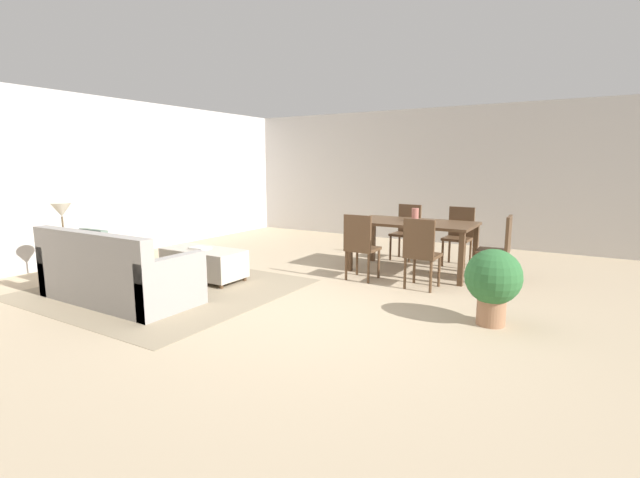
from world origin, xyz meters
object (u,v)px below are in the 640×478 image
object	(u,v)px
dining_chair_near_left	(360,243)
book_on_ottoman	(200,248)
couch	(116,276)
potted_plant	(493,281)
dining_chair_near_right	(421,250)
dining_chair_head_east	(500,245)
table_lamp	(61,212)
side_table	(65,251)
dining_table	(413,227)
ottoman_table	(204,262)
dining_chair_far_right	(459,233)
vase_centerpiece	(415,215)
dining_chair_far_left	(407,229)

from	to	relation	value
dining_chair_near_left	book_on_ottoman	size ratio (longest dim) A/B	3.54
couch	potted_plant	distance (m)	4.19
dining_chair_near_right	dining_chair_head_east	distance (m)	1.17
couch	dining_chair_near_left	distance (m)	3.10
table_lamp	side_table	bearing A→B (deg)	-90.00
side_table	dining_table	size ratio (longest dim) A/B	0.32
couch	ottoman_table	xyz separation A→B (m)	(0.16, 1.24, -0.05)
ottoman_table	book_on_ottoman	size ratio (longest dim) A/B	4.49
dining_chair_far_right	side_table	bearing A→B (deg)	-137.39
vase_centerpiece	dining_chair_near_left	bearing A→B (deg)	-118.29
dining_chair_far_right	book_on_ottoman	bearing A→B (deg)	-135.03
table_lamp	dining_table	world-z (taller)	table_lamp
dining_chair_head_east	book_on_ottoman	distance (m)	4.08
side_table	book_on_ottoman	world-z (taller)	side_table
vase_centerpiece	couch	bearing A→B (deg)	-128.07
table_lamp	dining_chair_near_left	xyz separation A→B (m)	(3.31, 2.19, -0.46)
dining_table	dining_chair_far_left	xyz separation A→B (m)	(-0.40, 0.85, -0.15)
ottoman_table	dining_chair_near_left	world-z (taller)	dining_chair_near_left
dining_chair_near_left	dining_chair_near_right	distance (m)	0.86
couch	dining_chair_far_right	xyz separation A→B (m)	(2.95, 4.03, 0.23)
table_lamp	potted_plant	bearing A→B (deg)	14.02
potted_plant	dining_chair_far_right	bearing A→B (deg)	110.83
side_table	dining_chair_head_east	distance (m)	5.83
book_on_ottoman	dining_chair_far_right	bearing A→B (deg)	44.97
dining_table	dining_chair_near_right	bearing A→B (deg)	-63.93
ottoman_table	side_table	xyz separation A→B (m)	(-1.43, -1.10, 0.20)
side_table	dining_chair_near_right	bearing A→B (deg)	27.58
side_table	book_on_ottoman	bearing A→B (deg)	37.27
ottoman_table	side_table	distance (m)	1.82
side_table	book_on_ottoman	xyz separation A→B (m)	(1.40, 1.07, 0.00)
book_on_ottoman	dining_chair_far_left	bearing A→B (deg)	55.30
couch	ottoman_table	bearing A→B (deg)	82.86
dining_table	vase_centerpiece	world-z (taller)	vase_centerpiece
ottoman_table	dining_chair_near_right	world-z (taller)	dining_chair_near_right
dining_chair_near_right	dining_chair_head_east	xyz separation A→B (m)	(0.81, 0.84, 0.00)
dining_chair_far_right	dining_chair_far_left	bearing A→B (deg)	-179.91
dining_table	book_on_ottoman	size ratio (longest dim) A/B	6.79
dining_chair_far_left	dining_chair_far_right	xyz separation A→B (m)	(0.87, 0.00, 0.00)
side_table	dining_chair_far_right	bearing A→B (deg)	42.61
dining_chair_near_left	potted_plant	distance (m)	2.10
dining_chair_near_right	ottoman_table	bearing A→B (deg)	-158.54
couch	dining_chair_head_east	size ratio (longest dim) A/B	2.13
dining_chair_head_east	vase_centerpiece	size ratio (longest dim) A/B	4.71
side_table	dining_chair_near_right	distance (m)	4.71
couch	dining_chair_far_left	distance (m)	4.53
dining_chair_head_east	potted_plant	distance (m)	1.74
side_table	dining_chair_head_east	world-z (taller)	dining_chair_head_east
dining_table	vase_centerpiece	distance (m)	0.19
dining_table	book_on_ottoman	world-z (taller)	dining_table
couch	dining_table	size ratio (longest dim) A/B	1.11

